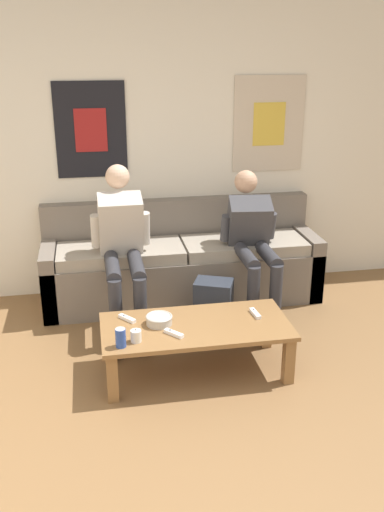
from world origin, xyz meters
The scene contains 13 objects.
ground_plane centered at (0.00, 0.00, 0.00)m, with size 18.00×18.00×0.00m, color brown.
wall_back centered at (0.00, 2.63, 1.28)m, with size 10.00×0.07×2.55m.
couch centered at (0.22, 2.30, 0.30)m, with size 2.36×0.65×0.84m.
coffee_table centered at (0.11, 1.09, 0.30)m, with size 1.27×0.60×0.36m.
person_seated_adult centered at (-0.31, 1.94, 0.68)m, with size 0.47×0.94×1.23m.
person_seated_teen centered at (0.75, 1.96, 0.63)m, with size 0.47×0.92×1.14m.
backpack centered at (0.36, 1.66, 0.20)m, with size 0.34×0.31×0.41m.
ceramic_bowl centered at (-0.13, 1.14, 0.39)m, with size 0.18×0.18×0.06m.
pillar_candle centered at (-0.30, 0.94, 0.40)m, with size 0.07×0.07×0.09m.
drink_can_blue centered at (-0.40, 0.89, 0.42)m, with size 0.07×0.07×0.12m.
game_controller_near_left centered at (-0.33, 1.24, 0.37)m, with size 0.12×0.13×0.03m.
game_controller_near_right centered at (-0.05, 0.98, 0.37)m, with size 0.12×0.13×0.03m.
game_controller_far_center centered at (0.54, 1.16, 0.37)m, with size 0.05×0.15×0.03m.
Camera 1 is at (-0.53, -2.25, 2.15)m, focal length 40.00 mm.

